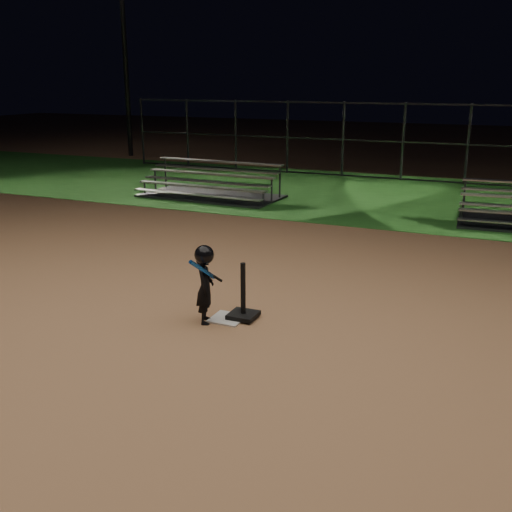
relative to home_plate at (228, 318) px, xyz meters
The scene contains 8 objects.
ground 0.01m from the home_plate, ahead, with size 80.00×80.00×0.00m, color #A7744C.
grass_strip 10.00m from the home_plate, 90.00° to the left, with size 60.00×8.00×0.01m, color #245F1E.
home_plate is the anchor object (origin of this frame).
batting_tee 0.27m from the home_plate, 30.69° to the left, with size 0.38×0.38×0.79m.
child_batter 0.65m from the home_plate, 137.96° to the right, with size 0.42×0.62×1.10m.
bleacher_left 9.02m from the home_plate, 119.09° to the left, with size 4.00×2.07×0.96m.
backstop_fence 13.06m from the home_plate, 90.00° to the left, with size 20.08×0.08×2.50m.
light_pole_left 19.79m from the home_plate, 128.77° to the left, with size 0.90×0.53×8.30m.
Camera 1 is at (3.46, -6.98, 3.22)m, focal length 42.19 mm.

